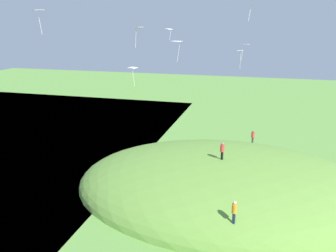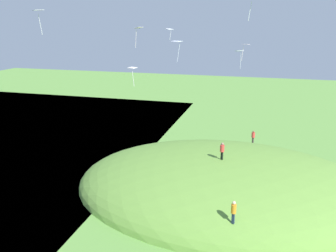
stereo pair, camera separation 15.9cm
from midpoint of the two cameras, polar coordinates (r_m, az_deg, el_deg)
The scene contains 13 objects.
ground_plane at distance 35.68m, azimuth -1.14°, elevation -10.63°, with size 160.00×160.00×0.00m, color #619540.
grass_hill at distance 36.36m, azimuth 9.72°, elevation -10.34°, with size 31.00×22.13×7.64m, color #65953B.
person_watching_kites at distance 33.34m, azimuth 8.97°, elevation -3.73°, with size 0.57×0.57×1.70m.
person_on_hilltop at distance 43.32m, azimuth 13.84°, elevation -1.52°, with size 0.56×0.56×1.60m.
person_walking_path at distance 26.61m, azimuth 10.84°, elevation -13.22°, with size 0.51×0.51×1.83m.
kite_0 at distance 27.91m, azimuth -5.67°, elevation 9.22°, with size 0.86×0.77×1.47m.
kite_1 at distance 39.78m, azimuth 0.34°, elevation 15.46°, with size 0.87×0.98×1.22m.
kite_2 at distance 42.32m, azimuth 11.69°, elevation 11.72°, with size 1.04×0.97×2.15m.
kite_4 at distance 37.35m, azimuth -4.75°, elevation 15.46°, with size 0.82×0.99×2.10m.
kite_5 at distance 36.17m, azimuth 1.53°, elevation 13.49°, with size 1.32×1.18×2.11m.
kite_6 at distance 34.21m, azimuth -20.28°, elevation 17.17°, with size 1.42×1.42×2.12m.
kite_7 at distance 40.64m, azimuth 12.61°, elevation 12.69°, with size 0.92×0.81×1.83m.
mooring_post at distance 34.82m, azimuth -9.20°, elevation -10.52°, with size 0.14×0.14×1.15m, color brown.
Camera 2 is at (9.13, -30.38, 16.34)m, focal length 37.35 mm.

